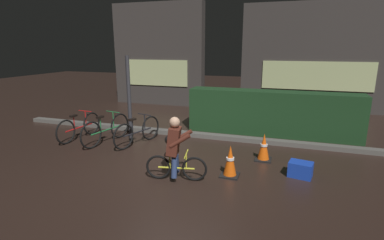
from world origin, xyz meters
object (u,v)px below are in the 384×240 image
(blue_crate, at_px, (300,169))
(cyclist, at_px, (175,148))
(traffic_cone_near, at_px, (230,161))
(parked_bike_center_left, at_px, (138,132))
(parked_bike_leftmost, at_px, (79,127))
(street_post, at_px, (129,100))
(parked_bike_left_mid, at_px, (106,130))
(traffic_cone_far, at_px, (264,147))

(blue_crate, bearing_deg, cyclist, -159.08)
(traffic_cone_near, bearing_deg, cyclist, -153.74)
(parked_bike_center_left, distance_m, traffic_cone_near, 2.92)
(parked_bike_center_left, bearing_deg, parked_bike_leftmost, 108.43)
(street_post, xyz_separation_m, parked_bike_left_mid, (-0.59, -0.26, -0.78))
(street_post, xyz_separation_m, traffic_cone_far, (3.50, -0.23, -0.84))
(traffic_cone_near, bearing_deg, blue_crate, 16.75)
(parked_bike_left_mid, bearing_deg, blue_crate, -87.04)
(parked_bike_center_left, xyz_separation_m, traffic_cone_far, (3.23, -0.10, -0.05))
(street_post, distance_m, traffic_cone_near, 3.33)
(parked_bike_left_mid, relative_size, blue_crate, 3.91)
(parked_bike_center_left, relative_size, traffic_cone_near, 2.54)
(parked_bike_leftmost, distance_m, traffic_cone_far, 5.00)
(parked_bike_center_left, bearing_deg, traffic_cone_far, -76.02)
(parked_bike_left_mid, distance_m, traffic_cone_far, 4.09)
(parked_bike_leftmost, xyz_separation_m, cyclist, (3.47, -1.58, 0.29))
(street_post, distance_m, parked_bike_left_mid, 1.01)
(parked_bike_leftmost, distance_m, cyclist, 3.82)
(blue_crate, relative_size, cyclist, 0.35)
(cyclist, bearing_deg, parked_bike_center_left, 124.71)
(parked_bike_leftmost, relative_size, parked_bike_center_left, 1.01)
(parked_bike_center_left, height_order, traffic_cone_far, parked_bike_center_left)
(parked_bike_center_left, height_order, traffic_cone_near, parked_bike_center_left)
(parked_bike_center_left, relative_size, blue_crate, 3.66)
(traffic_cone_far, xyz_separation_m, blue_crate, (0.77, -0.67, -0.15))
(street_post, relative_size, parked_bike_center_left, 1.42)
(traffic_cone_near, relative_size, blue_crate, 1.44)
(parked_bike_leftmost, relative_size, blue_crate, 3.69)
(parked_bike_left_mid, relative_size, traffic_cone_near, 2.71)
(parked_bike_left_mid, bearing_deg, cyclist, -110.24)
(street_post, relative_size, parked_bike_left_mid, 1.33)
(traffic_cone_near, xyz_separation_m, cyclist, (-0.97, -0.48, 0.32))
(street_post, bearing_deg, traffic_cone_near, -23.80)
(parked_bike_left_mid, bearing_deg, parked_bike_leftmost, 96.43)
(traffic_cone_far, bearing_deg, parked_bike_leftmost, 179.71)
(cyclist, bearing_deg, street_post, 126.95)
(cyclist, bearing_deg, traffic_cone_near, 15.26)
(parked_bike_leftmost, relative_size, traffic_cone_far, 2.60)
(traffic_cone_near, xyz_separation_m, blue_crate, (1.33, 0.40, -0.16))
(street_post, height_order, parked_bike_center_left, street_post)
(street_post, relative_size, blue_crate, 5.19)
(traffic_cone_near, relative_size, traffic_cone_far, 1.02)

